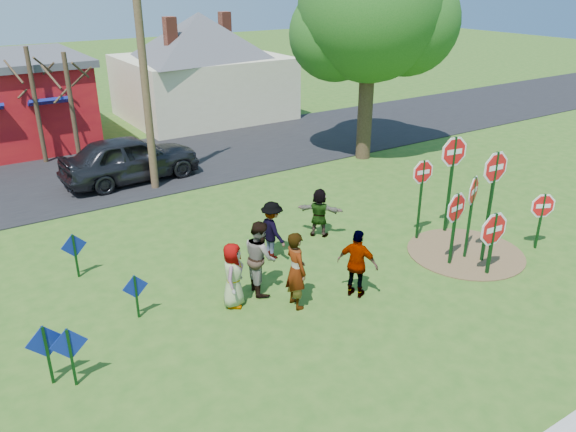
# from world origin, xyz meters

# --- Properties ---
(ground) EXTENTS (120.00, 120.00, 0.00)m
(ground) POSITION_xyz_m (0.00, 0.00, 0.00)
(ground) COLOR #2B5618
(ground) RESTS_ON ground
(road) EXTENTS (120.00, 7.50, 0.04)m
(road) POSITION_xyz_m (0.00, 11.50, 0.02)
(road) COLOR black
(road) RESTS_ON ground
(dirt_patch) EXTENTS (3.20, 3.20, 0.03)m
(dirt_patch) POSITION_xyz_m (4.50, -1.00, 0.01)
(dirt_patch) COLOR brown
(dirt_patch) RESTS_ON ground
(cream_house) EXTENTS (9.40, 9.40, 6.50)m
(cream_house) POSITION_xyz_m (5.50, 18.00, 2.92)
(cream_house) COLOR beige
(cream_house) RESTS_ON ground
(stop_sign_a) EXTENTS (1.07, 0.17, 2.18)m
(stop_sign_a) POSITION_xyz_m (3.63, -1.20, 1.48)
(stop_sign_a) COLOR #0E3614
(stop_sign_a) RESTS_ON ground
(stop_sign_b) EXTENTS (0.93, 0.13, 2.55)m
(stop_sign_b) POSITION_xyz_m (4.02, 0.42, 1.85)
(stop_sign_b) COLOR #0E3614
(stop_sign_b) RESTS_ON ground
(stop_sign_c) EXTENTS (1.12, 0.09, 3.24)m
(stop_sign_c) POSITION_xyz_m (4.50, -1.55, 2.29)
(stop_sign_c) COLOR #0E3614
(stop_sign_c) RESTS_ON ground
(stop_sign_d) EXTENTS (1.19, 0.19, 3.11)m
(stop_sign_d) POSITION_xyz_m (5.11, 0.33, 2.25)
(stop_sign_d) COLOR #0E3614
(stop_sign_d) RESTS_ON ground
(stop_sign_e) EXTENTS (1.20, 0.11, 1.88)m
(stop_sign_e) POSITION_xyz_m (4.03, -2.10, 1.19)
(stop_sign_e) COLOR #0E3614
(stop_sign_e) RESTS_ON ground
(stop_sign_f) EXTENTS (0.86, 0.43, 1.78)m
(stop_sign_f) POSITION_xyz_m (6.42, -1.87, 1.21)
(stop_sign_f) COLOR #0E3614
(stop_sign_f) RESTS_ON ground
(stop_sign_g) EXTENTS (0.96, 0.43, 2.49)m
(stop_sign_g) POSITION_xyz_m (4.27, -1.16, 1.73)
(stop_sign_g) COLOR #0E3614
(stop_sign_g) RESTS_ON ground
(blue_diamond_a) EXTENTS (0.68, 0.10, 1.27)m
(blue_diamond_a) POSITION_xyz_m (-6.03, -0.65, 0.78)
(blue_diamond_a) COLOR #0E3614
(blue_diamond_a) RESTS_ON ground
(blue_diamond_b) EXTENTS (0.70, 0.07, 1.29)m
(blue_diamond_b) POSITION_xyz_m (-6.38, -0.35, 0.79)
(blue_diamond_b) COLOR #0E3614
(blue_diamond_b) RESTS_ON ground
(blue_diamond_c) EXTENTS (0.59, 0.06, 1.09)m
(blue_diamond_c) POSITION_xyz_m (-4.25, 0.91, 0.67)
(blue_diamond_c) COLOR #0E3614
(blue_diamond_c) RESTS_ON ground
(blue_diamond_d) EXTENTS (0.65, 0.06, 1.22)m
(blue_diamond_d) POSITION_xyz_m (-4.91, 3.57, 0.75)
(blue_diamond_d) COLOR #0E3614
(blue_diamond_d) RESTS_ON ground
(person_a) EXTENTS (0.89, 0.92, 1.59)m
(person_a) POSITION_xyz_m (-2.18, 0.19, 0.80)
(person_a) COLOR navy
(person_a) RESTS_ON ground
(person_b) EXTENTS (0.50, 0.72, 1.89)m
(person_b) POSITION_xyz_m (-0.98, -0.63, 0.95)
(person_b) COLOR #1F705E
(person_b) RESTS_ON ground
(person_c) EXTENTS (0.88, 1.03, 1.85)m
(person_c) POSITION_xyz_m (-1.32, 0.41, 0.92)
(person_c) COLOR brown
(person_c) RESTS_ON ground
(person_d) EXTENTS (0.63, 1.07, 1.63)m
(person_d) POSITION_xyz_m (-0.15, 1.75, 0.82)
(person_d) COLOR #323136
(person_d) RESTS_ON ground
(person_e) EXTENTS (0.88, 1.09, 1.73)m
(person_e) POSITION_xyz_m (0.49, -1.07, 0.87)
(person_e) COLOR #4F2E5E
(person_e) RESTS_ON ground
(person_f) EXTENTS (1.26, 1.29, 1.48)m
(person_f) POSITION_xyz_m (1.75, 2.19, 0.74)
(person_f) COLOR #1D492A
(person_f) RESTS_ON ground
(suv) EXTENTS (5.17, 2.33, 1.72)m
(suv) POSITION_xyz_m (-1.30, 9.92, 0.90)
(suv) COLOR #323338
(suv) RESTS_ON road
(utility_pole) EXTENTS (2.01, 0.99, 8.80)m
(utility_pole) POSITION_xyz_m (-0.87, 8.71, 4.63)
(utility_pole) COLOR #4C3823
(utility_pole) RESTS_ON ground
(leafy_tree) EXTENTS (6.21, 5.67, 8.83)m
(leafy_tree) POSITION_xyz_m (8.03, 7.44, 5.69)
(leafy_tree) COLOR #382819
(leafy_tree) RESTS_ON ground
(bare_tree_east) EXTENTS (1.80, 1.80, 4.65)m
(bare_tree_east) POSITION_xyz_m (-3.56, 14.06, 3.01)
(bare_tree_east) COLOR #382819
(bare_tree_east) RESTS_ON ground
(bare_tree_extra) EXTENTS (1.80, 1.80, 4.51)m
(bare_tree_extra) POSITION_xyz_m (-2.51, 12.69, 2.92)
(bare_tree_extra) COLOR #382819
(bare_tree_extra) RESTS_ON ground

